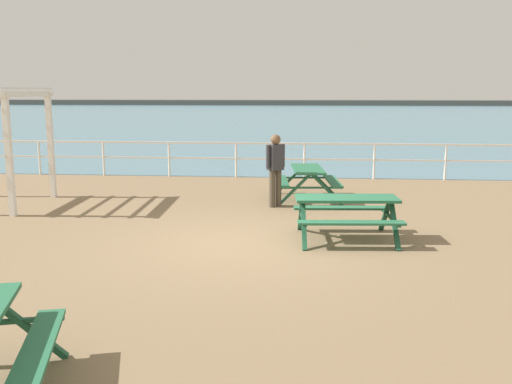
# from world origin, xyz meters

# --- Properties ---
(ground_plane) EXTENTS (30.00, 24.00, 0.20)m
(ground_plane) POSITION_xyz_m (0.00, 0.00, -0.10)
(ground_plane) COLOR #846B4C
(sea_band) EXTENTS (142.00, 90.00, 0.01)m
(sea_band) POSITION_xyz_m (0.00, 52.75, 0.00)
(sea_band) COLOR teal
(sea_band) RESTS_ON ground
(distant_shoreline) EXTENTS (142.00, 6.00, 1.80)m
(distant_shoreline) POSITION_xyz_m (0.00, 95.75, 0.00)
(distant_shoreline) COLOR #4C4C47
(distant_shoreline) RESTS_ON ground
(seaward_railing) EXTENTS (23.07, 0.07, 1.08)m
(seaward_railing) POSITION_xyz_m (-0.00, 7.75, 0.76)
(seaward_railing) COLOR white
(seaward_railing) RESTS_ON ground
(picnic_table_near_left) EXTENTS (1.69, 1.94, 0.80)m
(picnic_table_near_left) POSITION_xyz_m (1.15, 4.29, 0.58)
(picnic_table_near_left) COLOR #286B47
(picnic_table_near_left) RESTS_ON ground
(picnic_table_mid_centre) EXTENTS (1.91, 1.66, 0.80)m
(picnic_table_mid_centre) POSITION_xyz_m (1.85, 0.47, 0.58)
(picnic_table_mid_centre) COLOR #286B47
(picnic_table_mid_centre) RESTS_ON ground
(visitor) EXTENTS (0.41, 0.39, 1.66)m
(visitor) POSITION_xyz_m (0.42, 3.31, 0.95)
(visitor) COLOR #4C4233
(visitor) RESTS_ON ground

